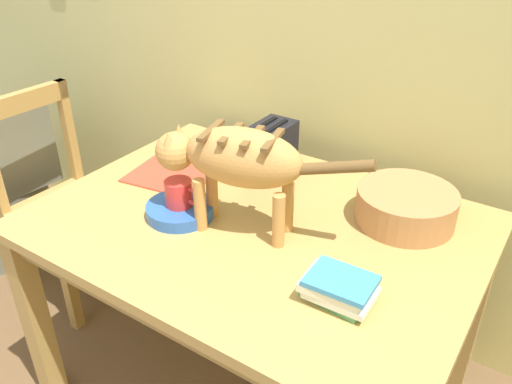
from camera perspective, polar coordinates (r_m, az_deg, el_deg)
wall_rear at (r=1.94m, az=11.67°, el=17.98°), size 4.84×0.11×2.50m
dining_table at (r=1.66m, az=0.00°, el=-5.59°), size 1.33×0.97×0.76m
cat at (r=1.46m, az=-2.36°, el=3.51°), size 0.62×0.23×0.32m
saucer_bowl at (r=1.64m, az=-8.25°, el=-1.96°), size 0.21×0.21×0.04m
coffee_mug at (r=1.60m, az=-8.32°, el=-0.14°), size 0.13×0.08×0.08m
magazine at (r=1.88m, az=-9.22°, el=1.85°), size 0.31×0.27×0.01m
book_stack at (r=1.32m, az=9.03°, el=-10.26°), size 0.18×0.15×0.07m
wicker_basket at (r=1.64m, az=15.99°, el=-1.45°), size 0.30×0.30×0.10m
toaster at (r=1.86m, az=1.54°, el=4.81°), size 0.12×0.20×0.18m
wooden_chair_near at (r=2.45m, az=-20.21°, el=-1.09°), size 0.44×0.44×0.92m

